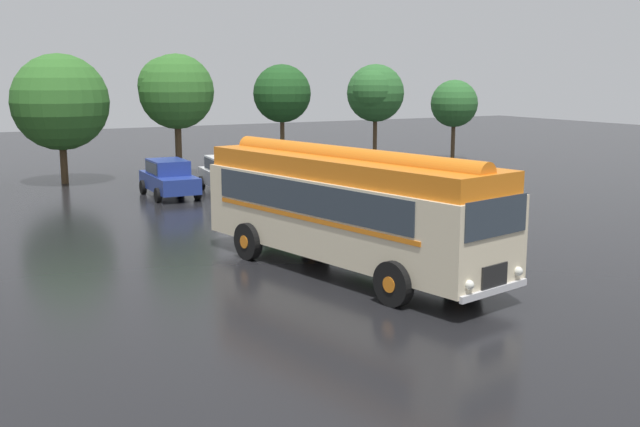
{
  "coord_description": "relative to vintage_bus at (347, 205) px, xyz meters",
  "views": [
    {
      "loc": [
        -10.96,
        -17.74,
        5.4
      ],
      "look_at": [
        -0.51,
        1.15,
        1.4
      ],
      "focal_mm": 42.0,
      "sensor_mm": 36.0,
      "label": 1
    }
  ],
  "objects": [
    {
      "name": "ground_plane",
      "position": [
        0.51,
        0.37,
        -1.89
      ],
      "size": [
        120.0,
        120.0,
        0.0
      ],
      "primitive_type": "plane",
      "color": "black"
    },
    {
      "name": "vintage_bus",
      "position": [
        0.0,
        0.0,
        0.0
      ],
      "size": [
        4.39,
        10.37,
        3.49
      ],
      "color": "beige",
      "rests_on": "ground"
    },
    {
      "name": "car_near_left",
      "position": [
        -0.26,
        15.1,
        -1.05
      ],
      "size": [
        2.07,
        4.26,
        1.66
      ],
      "color": "navy",
      "rests_on": "ground"
    },
    {
      "name": "car_mid_left",
      "position": [
        2.47,
        15.02,
        -1.05
      ],
      "size": [
        2.32,
        4.37,
        1.66
      ],
      "color": "silver",
      "rests_on": "ground"
    },
    {
      "name": "car_mid_right",
      "position": [
        5.06,
        15.08,
        -1.05
      ],
      "size": [
        2.27,
        4.35,
        1.66
      ],
      "color": "#B7BABF",
      "rests_on": "ground"
    },
    {
      "name": "tree_left_of_centre",
      "position": [
        -3.52,
        21.77,
        2.19
      ],
      "size": [
        4.79,
        4.79,
        6.47
      ],
      "color": "#4C3823",
      "rests_on": "ground"
    },
    {
      "name": "tree_centre",
      "position": [
        2.09,
        21.2,
        2.74
      ],
      "size": [
        3.94,
        3.94,
        6.52
      ],
      "color": "#4C3823",
      "rests_on": "ground"
    },
    {
      "name": "tree_right_of_centre",
      "position": [
        8.23,
        20.64,
        2.48
      ],
      "size": [
        3.24,
        3.24,
        6.01
      ],
      "color": "#4C3823",
      "rests_on": "ground"
    },
    {
      "name": "tree_far_right",
      "position": [
        14.16,
        20.39,
        2.48
      ],
      "size": [
        3.43,
        3.42,
        6.05
      ],
      "color": "#4C3823",
      "rests_on": "ground"
    },
    {
      "name": "tree_extra_right",
      "position": [
        20.57,
        20.87,
        1.74
      ],
      "size": [
        3.01,
        3.01,
        5.12
      ],
      "color": "#4C3823",
      "rests_on": "ground"
    }
  ]
}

